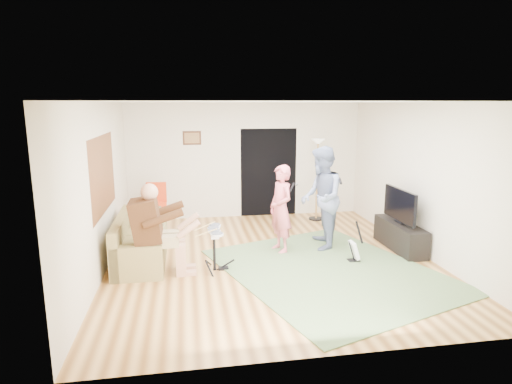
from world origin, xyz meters
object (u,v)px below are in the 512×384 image
(singer, at_px, (281,209))
(dining_chair, at_px, (156,215))
(guitarist, at_px, (321,198))
(guitar_spare, at_px, (354,250))
(torchiere_lamp, at_px, (317,165))
(drum_kit, at_px, (214,252))
(tv_cabinet, at_px, (400,236))
(sofa, at_px, (137,246))
(television, at_px, (400,205))

(singer, bearing_deg, dining_chair, -141.82)
(guitarist, bearing_deg, dining_chair, -104.66)
(guitar_spare, xyz_separation_m, torchiere_lamp, (0.17, 2.75, 1.09))
(guitar_spare, bearing_deg, torchiere_lamp, 86.47)
(drum_kit, bearing_deg, dining_chair, 114.28)
(guitarist, distance_m, tv_cabinet, 1.65)
(sofa, relative_size, drum_kit, 2.70)
(drum_kit, xyz_separation_m, television, (3.45, 0.48, 0.54))
(guitarist, xyz_separation_m, guitar_spare, (0.36, -0.80, -0.75))
(sofa, height_order, torchiere_lamp, torchiere_lamp)
(drum_kit, relative_size, torchiere_lamp, 0.38)
(guitarist, height_order, tv_cabinet, guitarist)
(television, bearing_deg, guitarist, 166.99)
(drum_kit, height_order, television, television)
(torchiere_lamp, bearing_deg, sofa, -151.46)
(sofa, xyz_separation_m, guitarist, (3.34, 0.16, 0.70))
(drum_kit, height_order, dining_chair, dining_chair)
(guitar_spare, distance_m, torchiere_lamp, 2.96)
(drum_kit, height_order, tv_cabinet, drum_kit)
(singer, xyz_separation_m, guitar_spare, (1.14, -0.73, -0.60))
(guitarist, bearing_deg, singer, -72.82)
(singer, relative_size, torchiere_lamp, 0.85)
(guitarist, height_order, television, guitarist)
(guitar_spare, height_order, dining_chair, dining_chair)
(sofa, distance_m, torchiere_lamp, 4.52)
(dining_chair, bearing_deg, drum_kit, -62.59)
(singer, bearing_deg, tv_cabinet, 66.58)
(dining_chair, bearing_deg, guitarist, -23.22)
(torchiere_lamp, distance_m, tv_cabinet, 2.66)
(torchiere_lamp, bearing_deg, television, -68.92)
(guitar_spare, bearing_deg, dining_chair, 145.95)
(sofa, height_order, tv_cabinet, sofa)
(tv_cabinet, bearing_deg, sofa, 178.02)
(sofa, relative_size, torchiere_lamp, 1.03)
(sofa, relative_size, television, 1.77)
(drum_kit, relative_size, guitarist, 0.37)
(guitarist, relative_size, dining_chair, 1.85)
(television, bearing_deg, torchiere_lamp, 111.08)
(torchiere_lamp, bearing_deg, tv_cabinet, -67.82)
(singer, height_order, dining_chair, singer)
(guitarist, bearing_deg, television, 88.68)
(sofa, relative_size, dining_chair, 1.87)
(sofa, bearing_deg, singer, 1.87)
(tv_cabinet, bearing_deg, torchiere_lamp, 112.18)
(sofa, xyz_separation_m, torchiere_lamp, (3.86, 2.10, 1.03))
(singer, distance_m, guitar_spare, 1.48)
(torchiere_lamp, bearing_deg, guitarist, -105.18)
(singer, relative_size, dining_chair, 1.54)
(dining_chair, bearing_deg, torchiere_lamp, 9.46)
(drum_kit, xyz_separation_m, singer, (1.27, 0.73, 0.49))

